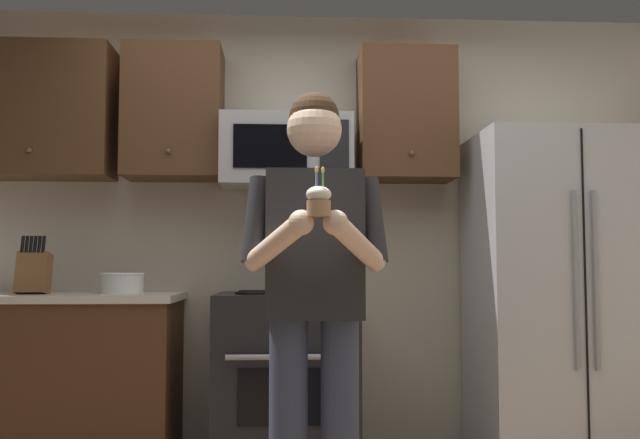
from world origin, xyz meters
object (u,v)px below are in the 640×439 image
object	(u,v)px
knife_block	(34,272)
bowl_large_white	(122,283)
person	(314,284)
cupcake	(319,200)
refrigerator	(557,297)
oven_range	(286,378)
microwave	(287,152)

from	to	relation	value
knife_block	bowl_large_white	bearing A→B (deg)	9.49
bowl_large_white	person	size ratio (longest dim) A/B	0.14
knife_block	cupcake	xyz separation A→B (m)	(1.45, -1.41, 0.26)
knife_block	bowl_large_white	world-z (taller)	knife_block
refrigerator	oven_range	bearing A→B (deg)	178.50
oven_range	microwave	distance (m)	1.26
refrigerator	person	distance (m)	1.76
refrigerator	knife_block	distance (m)	2.85
oven_range	microwave	world-z (taller)	microwave
refrigerator	cupcake	size ratio (longest dim) A/B	10.35
bowl_large_white	person	world-z (taller)	person
microwave	refrigerator	distance (m)	1.72
oven_range	bowl_large_white	distance (m)	1.04
knife_block	person	size ratio (longest dim) A/B	0.18
microwave	person	xyz separation A→B (m)	(0.10, -1.23, -0.72)
microwave	knife_block	size ratio (longest dim) A/B	2.31
bowl_large_white	cupcake	size ratio (longest dim) A/B	1.40
microwave	knife_block	world-z (taller)	microwave
knife_block	person	bearing A→B (deg)	-36.66
person	microwave	bearing A→B (deg)	94.86
microwave	cupcake	xyz separation A→B (m)	(0.10, -1.56, -0.43)
bowl_large_white	oven_range	bearing A→B (deg)	-2.87
microwave	bowl_large_white	distance (m)	1.17
oven_range	refrigerator	distance (m)	1.56
cupcake	person	bearing A→B (deg)	90.00
oven_range	refrigerator	size ratio (longest dim) A/B	0.52
oven_range	knife_block	bearing A→B (deg)	-178.74
person	cupcake	xyz separation A→B (m)	(-0.00, -0.33, 0.30)
microwave	refrigerator	world-z (taller)	microwave
oven_range	cupcake	bearing A→B (deg)	-85.84
cupcake	refrigerator	bearing A→B (deg)	45.14
refrigerator	bowl_large_white	size ratio (longest dim) A/B	7.38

